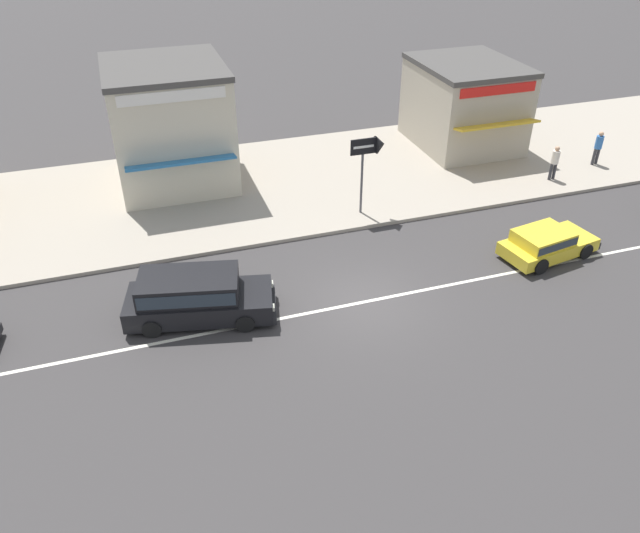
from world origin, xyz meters
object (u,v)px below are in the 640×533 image
object	(u,v)px
minivan_black_3	(195,295)
pedestrian_mid_kerb	(598,145)
shopfront_mid_block	(170,124)
shopfront_corner_warung	(464,104)
hatchback_yellow_2	(546,243)
arrow_signboard	(375,149)
pedestrian_near_clock	(555,160)

from	to	relation	value
minivan_black_3	pedestrian_mid_kerb	distance (m)	20.80
shopfront_mid_block	pedestrian_mid_kerb	bearing A→B (deg)	-13.66
shopfront_corner_warung	shopfront_mid_block	bearing A→B (deg)	178.79
hatchback_yellow_2	pedestrian_mid_kerb	size ratio (longest dim) A/B	2.37
arrow_signboard	shopfront_corner_warung	bearing A→B (deg)	37.59
shopfront_corner_warung	arrow_signboard	bearing A→B (deg)	-142.41
arrow_signboard	pedestrian_mid_kerb	world-z (taller)	arrow_signboard
minivan_black_3	shopfront_corner_warung	distance (m)	18.27
hatchback_yellow_2	pedestrian_near_clock	distance (m)	6.77
arrow_signboard	pedestrian_near_clock	size ratio (longest dim) A/B	2.04
minivan_black_3	hatchback_yellow_2	bearing A→B (deg)	-1.64
hatchback_yellow_2	minivan_black_3	xyz separation A→B (m)	(-12.87, 0.37, 0.26)
hatchback_yellow_2	shopfront_mid_block	size ratio (longest dim) A/B	0.62
pedestrian_near_clock	shopfront_mid_block	bearing A→B (deg)	161.37
pedestrian_mid_kerb	shopfront_corner_warung	xyz separation A→B (m)	(-4.85, 4.37, 1.11)
pedestrian_near_clock	hatchback_yellow_2	bearing A→B (deg)	-127.42
hatchback_yellow_2	shopfront_corner_warung	size ratio (longest dim) A/B	0.62
hatchback_yellow_2	pedestrian_mid_kerb	xyz separation A→B (m)	(7.10, 6.17, 0.52)
pedestrian_mid_kerb	shopfront_mid_block	world-z (taller)	shopfront_mid_block
arrow_signboard	pedestrian_mid_kerb	distance (m)	12.12
arrow_signboard	shopfront_mid_block	size ratio (longest dim) A/B	0.52
hatchback_yellow_2	shopfront_corner_warung	xyz separation A→B (m)	(2.24, 10.54, 1.63)
pedestrian_mid_kerb	shopfront_corner_warung	size ratio (longest dim) A/B	0.26
pedestrian_mid_kerb	pedestrian_near_clock	bearing A→B (deg)	-164.97
minivan_black_3	pedestrian_near_clock	distance (m)	17.70
arrow_signboard	pedestrian_mid_kerb	size ratio (longest dim) A/B	1.99
minivan_black_3	shopfront_mid_block	bearing A→B (deg)	86.08
hatchback_yellow_2	minivan_black_3	world-z (taller)	minivan_black_3
minivan_black_3	shopfront_mid_block	distance (m)	10.67
pedestrian_near_clock	shopfront_corner_warung	world-z (taller)	shopfront_corner_warung
pedestrian_near_clock	shopfront_corner_warung	bearing A→B (deg)	109.78
hatchback_yellow_2	arrow_signboard	bearing A→B (deg)	133.56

